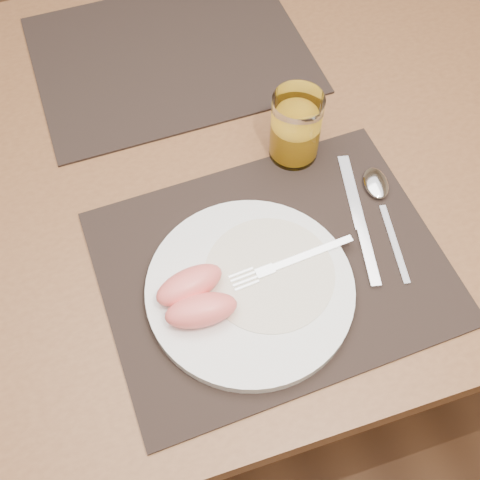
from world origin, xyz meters
name	(u,v)px	position (x,y,z in m)	size (l,w,h in m)	color
ground	(227,336)	(0.00, 0.00, 0.00)	(5.00, 5.00, 0.00)	brown
table	(220,181)	(0.00, 0.00, 0.67)	(1.40, 0.90, 0.75)	brown
placemat_near	(273,267)	(0.01, -0.22, 0.75)	(0.45, 0.35, 0.00)	black
placemat_far	(170,54)	(-0.02, 0.22, 0.75)	(0.45, 0.35, 0.00)	black
plate	(250,289)	(-0.03, -0.25, 0.76)	(0.27, 0.27, 0.02)	white
plate_dressing	(270,273)	(0.00, -0.24, 0.77)	(0.17, 0.17, 0.00)	white
fork	(282,265)	(0.02, -0.23, 0.77)	(0.18, 0.03, 0.00)	silver
knife	(361,229)	(0.15, -0.20, 0.76)	(0.06, 0.22, 0.01)	silver
spoon	(378,192)	(0.19, -0.16, 0.76)	(0.05, 0.19, 0.01)	silver
juice_glass	(295,130)	(0.10, -0.04, 0.80)	(0.07, 0.07, 0.11)	white
grapefruit_wedges	(195,297)	(-0.10, -0.25, 0.79)	(0.10, 0.09, 0.04)	#FA7266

